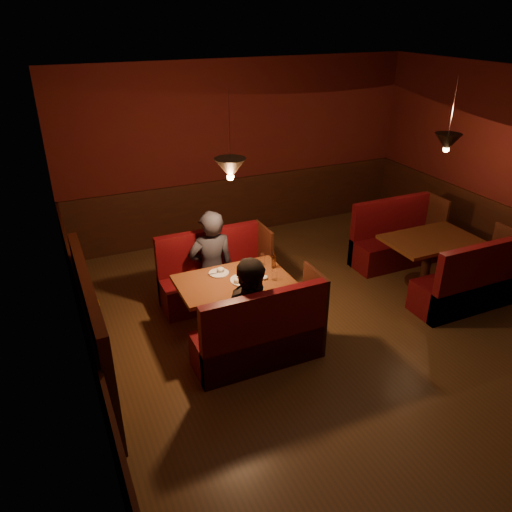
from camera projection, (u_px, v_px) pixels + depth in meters
name	position (u px, v px, depth m)	size (l,w,h in m)	color
room	(339.00, 262.00, 5.53)	(6.02, 7.02, 2.92)	brown
main_table	(234.00, 291.00, 5.97)	(1.32, 0.80, 0.92)	#5A2E15
main_bench_far	(215.00, 279.00, 6.69)	(1.45, 0.52, 0.99)	#3F090E
main_bench_near	(261.00, 340.00, 5.47)	(1.45, 0.52, 0.99)	#3F090E
second_table	(429.00, 250.00, 7.00)	(1.26, 0.81, 0.71)	#5A2E15
second_bench_far	(394.00, 243.00, 7.72)	(1.40, 0.52, 1.00)	#3F090E
second_bench_near	(468.00, 287.00, 6.49)	(1.40, 0.52, 1.00)	#3F090E
diner_a	(211.00, 247.00, 6.38)	(0.61, 0.40, 1.68)	#2B2A33
diner_b	(254.00, 297.00, 5.35)	(0.77, 0.60, 1.59)	black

